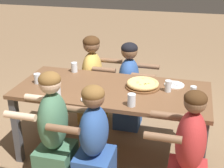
# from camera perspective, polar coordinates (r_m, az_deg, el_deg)

# --- Properties ---
(ground_plane) EXTENTS (18.00, 18.00, 0.00)m
(ground_plane) POSITION_cam_1_polar(r_m,az_deg,el_deg) (3.57, 0.00, -12.54)
(ground_plane) COLOR #896B4C
(ground_plane) RESTS_ON ground
(dining_table) EXTENTS (1.96, 0.87, 0.79)m
(dining_table) POSITION_cam_1_polar(r_m,az_deg,el_deg) (3.21, 0.00, -2.31)
(dining_table) COLOR brown
(dining_table) RESTS_ON ground
(pizza_board_main) EXTENTS (0.36, 0.36, 0.06)m
(pizza_board_main) POSITION_cam_1_polar(r_m,az_deg,el_deg) (3.21, 5.64, -0.07)
(pizza_board_main) COLOR brown
(pizza_board_main) RESTS_ON dining_table
(empty_plate_a) EXTENTS (0.18, 0.18, 0.02)m
(empty_plate_a) POSITION_cam_1_polar(r_m,az_deg,el_deg) (2.95, -3.98, -2.78)
(empty_plate_a) COLOR white
(empty_plate_a) RESTS_ON dining_table
(empty_plate_b) EXTENTS (0.21, 0.21, 0.02)m
(empty_plate_b) POSITION_cam_1_polar(r_m,az_deg,el_deg) (3.31, 11.32, -0.15)
(empty_plate_b) COLOR white
(empty_plate_b) RESTS_ON dining_table
(cocktail_glass_blue) EXTENTS (0.08, 0.08, 0.14)m
(cocktail_glass_blue) POSITION_cam_1_polar(r_m,az_deg,el_deg) (3.03, -10.06, -1.41)
(cocktail_glass_blue) COLOR silver
(cocktail_glass_blue) RESTS_ON dining_table
(drinking_glass_a) EXTENTS (0.07, 0.07, 0.12)m
(drinking_glass_a) POSITION_cam_1_polar(r_m,az_deg,el_deg) (2.81, 3.59, -2.94)
(drinking_glass_a) COLOR silver
(drinking_glass_a) RESTS_ON dining_table
(drinking_glass_b) EXTENTS (0.07, 0.07, 0.11)m
(drinking_glass_b) POSITION_cam_1_polar(r_m,az_deg,el_deg) (3.62, -6.91, 3.06)
(drinking_glass_b) COLOR silver
(drinking_glass_b) RESTS_ON dining_table
(drinking_glass_c) EXTENTS (0.07, 0.07, 0.11)m
(drinking_glass_c) POSITION_cam_1_polar(r_m,az_deg,el_deg) (3.38, -13.48, 0.99)
(drinking_glass_c) COLOR silver
(drinking_glass_c) RESTS_ON dining_table
(drinking_glass_d) EXTENTS (0.07, 0.07, 0.12)m
(drinking_glass_d) POSITION_cam_1_polar(r_m,az_deg,el_deg) (3.14, 10.21, -0.48)
(drinking_glass_d) COLOR silver
(drinking_glass_d) RESTS_ON dining_table
(drinking_glass_e) EXTENTS (0.07, 0.07, 0.10)m
(drinking_glass_e) POSITION_cam_1_polar(r_m,az_deg,el_deg) (3.28, -12.16, 0.25)
(drinking_glass_e) COLOR silver
(drinking_glass_e) RESTS_ON dining_table
(drinking_glass_f) EXTENTS (0.06, 0.06, 0.11)m
(drinking_glass_f) POSITION_cam_1_polar(r_m,az_deg,el_deg) (3.07, 14.58, -1.56)
(drinking_glass_f) COLOR silver
(drinking_glass_f) RESTS_ON dining_table
(diner_near_center) EXTENTS (0.51, 0.40, 1.10)m
(diner_near_center) POSITION_cam_1_polar(r_m,az_deg,el_deg) (2.77, -3.30, -11.77)
(diner_near_center) COLOR #2D5193
(diner_near_center) RESTS_ON ground
(diner_near_midleft) EXTENTS (0.51, 0.40, 1.18)m
(diner_near_midleft) POSITION_cam_1_polar(r_m,az_deg,el_deg) (2.87, -10.52, -9.90)
(diner_near_midleft) COLOR #477556
(diner_near_midleft) RESTS_ON ground
(diner_far_midleft) EXTENTS (0.51, 0.40, 1.15)m
(diner_far_midleft) POSITION_cam_1_polar(r_m,az_deg,el_deg) (3.97, -3.55, 0.12)
(diner_far_midleft) COLOR gold
(diner_far_midleft) RESTS_ON ground
(diner_near_right) EXTENTS (0.51, 0.40, 1.15)m
(diner_near_right) POSITION_cam_1_polar(r_m,az_deg,el_deg) (2.66, 13.68, -13.71)
(diner_near_right) COLOR #B22D2D
(diner_near_right) RESTS_ON ground
(diner_far_center) EXTENTS (0.51, 0.40, 1.10)m
(diner_far_center) POSITION_cam_1_polar(r_m,az_deg,el_deg) (3.87, 3.09, -0.97)
(diner_far_center) COLOR #2D5193
(diner_far_center) RESTS_ON ground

